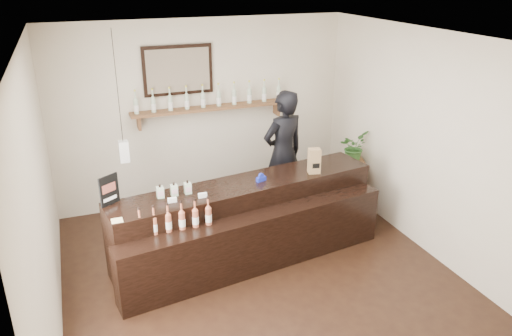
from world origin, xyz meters
The scene contains 10 objects.
ground centered at (0.00, 0.00, 0.00)m, with size 5.00×5.00×0.00m, color black.
room_shell centered at (0.00, 0.00, 1.70)m, with size 5.00×5.00×5.00m.
back_wall_decor centered at (-0.16, 2.37, 1.76)m, with size 2.66×0.96×1.69m.
counter centered at (0.04, 0.57, 0.46)m, with size 3.52×1.42×1.13m.
promo_sign centered at (-1.59, 0.67, 1.14)m, with size 0.22×0.15×0.35m.
paper_bag centered at (0.98, 0.68, 1.14)m, with size 0.17×0.14×0.33m.
tape_dispenser centered at (0.24, 0.67, 1.01)m, with size 0.14×0.08×0.11m.
side_cabinet centered at (2.00, 1.38, 0.37)m, with size 0.51×0.60×0.74m.
potted_plant centered at (2.00, 1.38, 0.97)m, with size 0.42×0.36×0.46m, color #326127.
shopkeeper centered at (0.93, 1.55, 1.06)m, with size 0.77×0.51×2.13m, color black.
Camera 1 is at (-1.86, -4.66, 3.47)m, focal length 35.00 mm.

